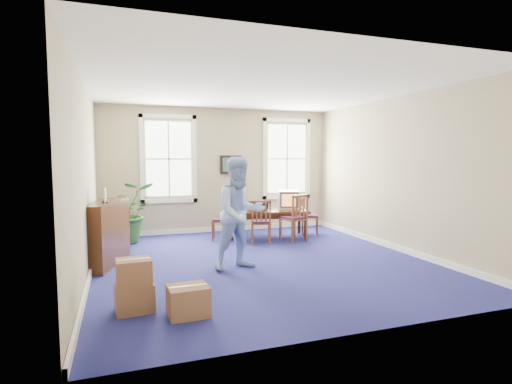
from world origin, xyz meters
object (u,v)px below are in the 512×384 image
object	(u,v)px
conference_table	(267,223)
crt_tv	(288,200)
potted_plant	(127,212)
chair_near_left	(261,222)
credenza	(105,232)
cardboard_boxes	(148,281)
man	(240,213)

from	to	relation	value
conference_table	crt_tv	size ratio (longest dim) A/B	3.66
conference_table	potted_plant	distance (m)	3.29
conference_table	chair_near_left	bearing A→B (deg)	-108.70
credenza	cardboard_boxes	bearing A→B (deg)	-58.48
man	conference_table	bearing A→B (deg)	48.09
conference_table	potted_plant	bearing A→B (deg)	-175.38
conference_table	credenza	xyz separation A→B (m)	(-3.66, -1.40, 0.26)
chair_near_left	credenza	xyz separation A→B (m)	(-3.26, -0.74, 0.10)
man	potted_plant	bearing A→B (deg)	109.88
credenza	cardboard_boxes	distance (m)	2.50
crt_tv	potted_plant	size ratio (longest dim) A/B	0.39
crt_tv	chair_near_left	size ratio (longest dim) A/B	0.54
chair_near_left	potted_plant	xyz separation A→B (m)	(-2.84, 1.10, 0.20)
chair_near_left	cardboard_boxes	size ratio (longest dim) A/B	0.80
crt_tv	cardboard_boxes	xyz separation A→B (m)	(-3.65, -3.86, -0.54)
conference_table	chair_near_left	world-z (taller)	chair_near_left
conference_table	crt_tv	world-z (taller)	crt_tv
potted_plant	chair_near_left	bearing A→B (deg)	-21.20
conference_table	cardboard_boxes	distance (m)	4.90
potted_plant	cardboard_boxes	bearing A→B (deg)	-87.75
chair_near_left	man	distance (m)	2.14
man	potted_plant	xyz separation A→B (m)	(-1.82, 2.92, -0.28)
crt_tv	cardboard_boxes	world-z (taller)	crt_tv
man	potted_plant	world-z (taller)	man
conference_table	cardboard_boxes	bearing A→B (deg)	-116.58
crt_tv	man	world-z (taller)	man
man	crt_tv	bearing A→B (deg)	39.55
credenza	potted_plant	bearing A→B (deg)	94.97
crt_tv	potted_plant	bearing A→B (deg)	-169.64
cardboard_boxes	crt_tv	bearing A→B (deg)	46.60
crt_tv	conference_table	bearing A→B (deg)	-159.41
potted_plant	cardboard_boxes	xyz separation A→B (m)	(0.17, -4.25, -0.34)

